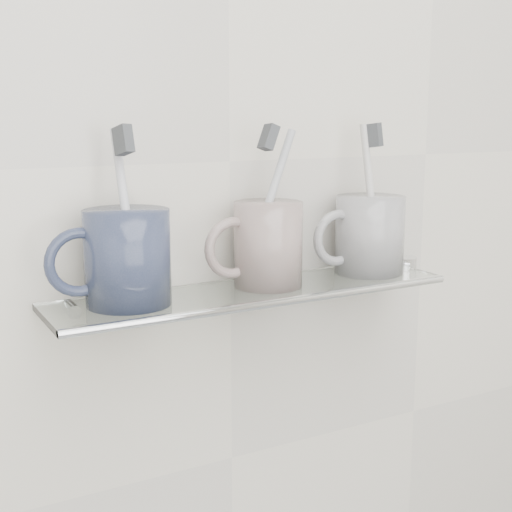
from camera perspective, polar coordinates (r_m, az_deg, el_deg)
wall_back at (r=0.90m, az=-2.12°, el=7.57°), size 2.50×0.00×2.50m
shelf_glass at (r=0.87m, az=-0.19°, el=-2.89°), size 0.50×0.12×0.01m
shelf_rail at (r=0.82m, az=1.69°, el=-3.74°), size 0.50×0.01×0.01m
bracket_left at (r=0.84m, az=-14.55°, el=-4.55°), size 0.02×0.03×0.02m
bracket_right at (r=1.02m, az=8.95°, el=-1.48°), size 0.02×0.03×0.02m
mug_left at (r=0.80m, az=-10.24°, el=-0.12°), size 0.10×0.10×0.11m
mug_left_handle at (r=0.78m, az=-13.95°, el=-0.50°), size 0.08×0.01×0.08m
toothbrush_left at (r=0.79m, az=-10.36°, el=3.29°), size 0.01×0.06×0.19m
bristles_left at (r=0.78m, az=-10.57°, el=9.11°), size 0.02×0.03×0.04m
mug_center at (r=0.87m, az=0.98°, el=0.94°), size 0.10×0.10×0.10m
mug_center_handle at (r=0.85m, az=-1.85°, el=0.66°), size 0.07×0.01×0.07m
toothbrush_center at (r=0.86m, az=0.99°, el=4.15°), size 0.08×0.02×0.18m
bristles_center at (r=0.85m, az=1.01°, el=9.48°), size 0.02×0.02×0.03m
mug_right at (r=0.95m, az=9.08°, el=1.70°), size 0.11×0.11×0.10m
mug_right_handle at (r=0.92m, az=6.55°, el=1.45°), size 0.07×0.01×0.07m
toothbrush_right at (r=0.95m, az=9.17°, el=4.67°), size 0.03×0.03×0.19m
bristles_right at (r=0.94m, az=9.33°, el=9.51°), size 0.02×0.03×0.03m
chrome_cap at (r=1.00m, az=11.69°, el=-0.50°), size 0.04×0.04×0.02m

